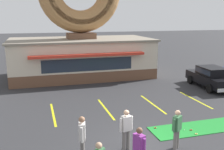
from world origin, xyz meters
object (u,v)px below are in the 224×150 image
object	(u,v)px
golf_ball	(184,130)
pedestrian_leather_jacket_man	(139,148)
pedestrian_blue_sweater_man	(82,136)
car_black	(211,76)
trash_bin	(15,82)
pedestrian_clipboard_woman	(126,128)
pedestrian_hooded_kid	(177,128)

from	to	relation	value
golf_ball	pedestrian_leather_jacket_man	size ratio (longest dim) A/B	0.03
pedestrian_blue_sweater_man	pedestrian_leather_jacket_man	xyz separation A→B (m)	(1.71, -1.31, -0.05)
car_black	golf_ball	bearing A→B (deg)	-134.11
pedestrian_leather_jacket_man	trash_bin	bearing A→B (deg)	110.43
golf_ball	pedestrian_clipboard_woman	world-z (taller)	pedestrian_clipboard_woman
golf_ball	pedestrian_blue_sweater_man	distance (m)	5.27
pedestrian_leather_jacket_man	trash_bin	distance (m)	13.64
car_black	trash_bin	world-z (taller)	car_black
car_black	pedestrian_leather_jacket_man	distance (m)	12.82
pedestrian_leather_jacket_man	pedestrian_clipboard_woman	xyz separation A→B (m)	(0.12, 1.62, 0.02)
pedestrian_clipboard_woman	pedestrian_leather_jacket_man	bearing A→B (deg)	-94.12
golf_ball	pedestrian_leather_jacket_man	world-z (taller)	pedestrian_leather_jacket_man
pedestrian_hooded_kid	pedestrian_leather_jacket_man	world-z (taller)	pedestrian_leather_jacket_man
pedestrian_hooded_kid	pedestrian_clipboard_woman	bearing A→B (deg)	166.01
pedestrian_hooded_kid	pedestrian_leather_jacket_man	distance (m)	2.38
pedestrian_leather_jacket_man	trash_bin	xyz separation A→B (m)	(-4.76, 12.78, -0.42)
pedestrian_hooded_kid	trash_bin	xyz separation A→B (m)	(-6.86, 11.65, -0.41)
car_black	pedestrian_hooded_kid	size ratio (longest dim) A/B	2.83
pedestrian_clipboard_woman	car_black	bearing A→B (deg)	37.55
trash_bin	pedestrian_leather_jacket_man	bearing A→B (deg)	-69.57
pedestrian_blue_sweater_man	pedestrian_hooded_kid	bearing A→B (deg)	-2.64
car_black	trash_bin	distance (m)	14.70
car_black	pedestrian_blue_sweater_man	world-z (taller)	pedestrian_blue_sweater_man
pedestrian_blue_sweater_man	pedestrian_leather_jacket_man	bearing A→B (deg)	-37.38
pedestrian_hooded_kid	pedestrian_clipboard_woman	size ratio (longest dim) A/B	0.97
car_black	trash_bin	size ratio (longest dim) A/B	4.80
car_black	pedestrian_leather_jacket_man	world-z (taller)	pedestrian_leather_jacket_man
golf_ball	pedestrian_blue_sweater_man	world-z (taller)	pedestrian_blue_sweater_man
car_black	pedestrian_leather_jacket_man	xyz separation A→B (m)	(-9.38, -8.74, 0.05)
car_black	pedestrian_hooded_kid	xyz separation A→B (m)	(-7.28, -7.61, 0.04)
pedestrian_leather_jacket_man	golf_ball	bearing A→B (deg)	36.97
pedestrian_leather_jacket_man	trash_bin	world-z (taller)	pedestrian_leather_jacket_man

